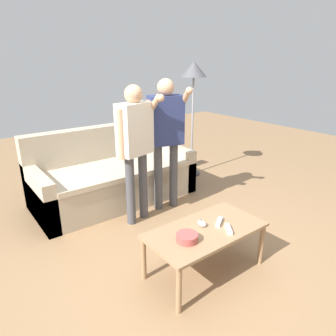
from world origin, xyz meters
TOP-DOWN VIEW (x-y plane):
  - ground_plane at (0.00, 0.00)m, footprint 12.00×12.00m
  - couch at (0.08, 1.54)m, footprint 2.02×0.93m
  - coffee_table at (0.01, -0.27)m, footprint 1.01×0.53m
  - snack_bowl at (-0.23, -0.31)m, footprint 0.17×0.17m
  - game_remote_nunchuk at (0.01, -0.21)m, footprint 0.06×0.09m
  - floor_lamp at (1.50, 1.60)m, footprint 0.38×0.38m
  - player_right at (0.48, 0.91)m, footprint 0.45×0.42m
  - player_center at (0.03, 0.85)m, footprint 0.48×0.33m
  - game_remote_wand_near at (0.14, -0.40)m, footprint 0.12×0.14m
  - game_remote_wand_far at (0.16, -0.27)m, footprint 0.14×0.11m

SIDE VIEW (x-z plane):
  - ground_plane at x=0.00m, z-range 0.00..0.00m
  - couch at x=0.08m, z-range -0.15..0.77m
  - coffee_table at x=0.01m, z-range 0.16..0.57m
  - game_remote_wand_far at x=0.16m, z-range 0.41..0.45m
  - game_remote_wand_near at x=0.14m, z-range 0.41..0.45m
  - game_remote_nunchuk at x=0.01m, z-range 0.41..0.47m
  - snack_bowl at x=-0.23m, z-range 0.41..0.47m
  - player_center at x=0.03m, z-range 0.20..1.71m
  - player_right at x=0.48m, z-range 0.20..1.76m
  - floor_lamp at x=1.50m, z-range 0.65..2.38m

